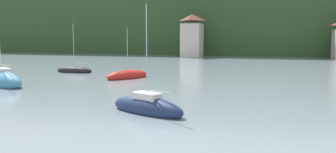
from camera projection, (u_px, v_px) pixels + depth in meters
name	position (u px, v px, depth m)	size (l,w,h in m)	color
wooded_hillside	(288.00, 25.00, 107.41)	(352.00, 53.92, 35.82)	#2D4C28
shore_building_west	(192.00, 36.00, 80.45)	(4.61, 6.06, 9.90)	beige
sailboat_mid_0	(147.00, 107.00, 21.90)	(5.85, 3.63, 7.26)	navy
sailboat_far_1	(74.00, 71.00, 46.24)	(5.13, 1.65, 6.84)	black
sailboat_mid_3	(2.00, 80.00, 34.12)	(7.76, 5.44, 10.23)	teal
sailboat_far_5	(128.00, 76.00, 39.82)	(4.38, 5.81, 6.19)	red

